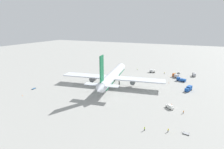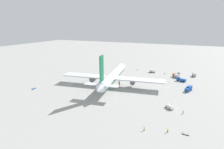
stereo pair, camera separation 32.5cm
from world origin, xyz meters
name	(u,v)px [view 2 (the right image)]	position (x,y,z in m)	size (l,w,h in m)	color
ground_plane	(113,84)	(0.00, 0.00, 0.00)	(600.00, 600.00, 0.00)	#9E9E99
airliner	(113,76)	(-1.32, -0.09, 6.79)	(66.70, 73.42, 25.55)	silver
service_truck_0	(194,75)	(47.00, -54.09, 1.67)	(5.15, 2.97, 3.08)	black
service_truck_1	(189,89)	(8.14, -50.79, 1.67)	(7.25, 4.63, 3.13)	#194CA5
service_truck_2	(176,76)	(37.32, -40.12, 1.60)	(5.73, 5.60, 2.83)	#BF4C14
service_truck_3	(181,80)	(28.15, -44.92, 1.42)	(4.35, 7.12, 2.82)	#194CA5
service_truck_4	(152,71)	(45.61, -19.12, 1.50)	(3.05, 5.21, 2.74)	white
service_van	(170,107)	(-23.54, -42.60, 1.03)	(4.56, 4.63, 1.97)	white
baggage_cart_0	(179,73)	(50.91, -41.69, 0.80)	(1.96, 3.15, 1.47)	#595B60
baggage_cart_1	(34,88)	(-30.72, 45.63, 0.27)	(3.62, 1.85, 0.40)	#26598C
baggage_cart_2	(186,134)	(-44.50, -51.30, 0.27)	(1.79, 3.22, 0.40)	gray
ground_worker_0	(183,112)	(-26.56, -49.32, 0.84)	(0.45, 0.45, 1.65)	#3F3F47
ground_worker_1	(144,129)	(-48.84, -35.43, 0.90)	(0.42, 0.42, 1.76)	black
ground_worker_2	(137,69)	(48.33, -4.19, 0.81)	(0.49, 0.49, 1.61)	navy
ground_worker_3	(175,73)	(47.55, -39.05, 0.87)	(0.56, 0.56, 1.71)	navy
ground_worker_4	(165,73)	(45.45, -30.11, 0.83)	(0.54, 0.54, 1.64)	black
ground_worker_5	(168,130)	(-45.96, -44.50, 0.86)	(0.54, 0.54, 1.68)	black
traffic_cone_0	(171,104)	(-18.36, -42.96, 0.28)	(0.36, 0.36, 0.55)	orange
traffic_cone_1	(169,83)	(20.03, -36.93, 0.28)	(0.36, 0.36, 0.55)	orange
traffic_cone_2	(22,95)	(-42.60, 42.39, 0.28)	(0.36, 0.36, 0.55)	orange
traffic_cone_3	(90,70)	(28.04, 36.23, 0.28)	(0.36, 0.36, 0.55)	orange
traffic_cone_4	(84,73)	(18.25, 36.29, 0.28)	(0.36, 0.36, 0.55)	orange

